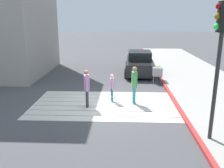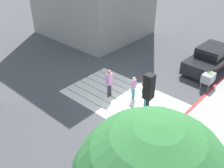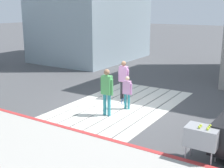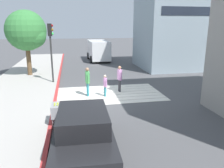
# 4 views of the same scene
# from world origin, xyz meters

# --- Properties ---
(ground_plane) EXTENTS (120.00, 120.00, 0.00)m
(ground_plane) POSITION_xyz_m (0.00, 0.00, 0.00)
(ground_plane) COLOR #4C4C4F
(crosswalk_stripes) EXTENTS (6.40, 3.80, 0.01)m
(crosswalk_stripes) POSITION_xyz_m (0.00, -0.00, 0.01)
(crosswalk_stripes) COLOR silver
(crosswalk_stripes) RESTS_ON ground
(sidewalk_west) EXTENTS (4.80, 40.00, 0.12)m
(sidewalk_west) POSITION_xyz_m (-5.60, 0.00, 0.06)
(sidewalk_west) COLOR #ADA8A0
(sidewalk_west) RESTS_ON ground
(curb_painted) EXTENTS (0.16, 40.00, 0.13)m
(curb_painted) POSITION_xyz_m (-3.25, 0.00, 0.07)
(curb_painted) COLOR #BC3333
(curb_painted) RESTS_ON ground
(building_far_north) EXTENTS (8.00, 6.03, 9.57)m
(building_far_north) POSITION_xyz_m (8.50, 7.74, 4.78)
(building_far_north) COLOR #8C9EA8
(building_far_north) RESTS_ON ground
(car_parked_near_curb) EXTENTS (2.11, 4.37, 1.57)m
(car_parked_near_curb) POSITION_xyz_m (-2.00, -6.36, 0.73)
(car_parked_near_curb) COLOR black
(car_parked_near_curb) RESTS_ON ground
(van_down_street) EXTENTS (2.45, 5.25, 2.35)m
(van_down_street) POSITION_xyz_m (1.05, 13.47, 1.28)
(van_down_street) COLOR silver
(van_down_street) RESTS_ON ground
(traffic_light_corner) EXTENTS (0.39, 0.28, 4.24)m
(traffic_light_corner) POSITION_xyz_m (-3.58, 3.24, 3.04)
(traffic_light_corner) COLOR #2D2D2D
(traffic_light_corner) RESTS_ON ground
(street_tree) EXTENTS (3.20, 3.20, 5.32)m
(street_tree) POSITION_xyz_m (-5.56, 6.07, 3.63)
(street_tree) COLOR brown
(street_tree) RESTS_ON ground
(tennis_ball_cart) EXTENTS (0.56, 0.80, 1.02)m
(tennis_ball_cart) POSITION_xyz_m (-2.90, -4.03, 0.70)
(tennis_ball_cart) COLOR #99999E
(tennis_ball_cart) RESTS_ON ground
(pedestrian_adult_lead) EXTENTS (0.24, 0.49, 1.67)m
(pedestrian_adult_lead) POSITION_xyz_m (0.71, 0.35, 0.97)
(pedestrian_adult_lead) COLOR #333338
(pedestrian_adult_lead) RESTS_ON ground
(pedestrian_adult_trailing) EXTENTS (0.24, 0.51, 1.73)m
(pedestrian_adult_trailing) POSITION_xyz_m (-1.36, -0.16, 1.01)
(pedestrian_adult_trailing) COLOR teal
(pedestrian_adult_trailing) RESTS_ON ground
(pedestrian_child_with_racket) EXTENTS (0.28, 0.41, 1.31)m
(pedestrian_child_with_racket) POSITION_xyz_m (-0.35, -0.42, 0.74)
(pedestrian_child_with_racket) COLOR teal
(pedestrian_child_with_racket) RESTS_ON ground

